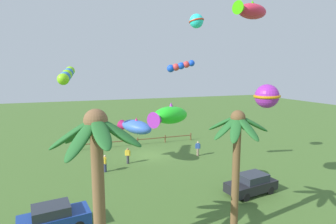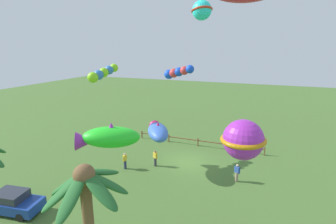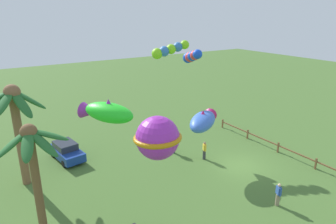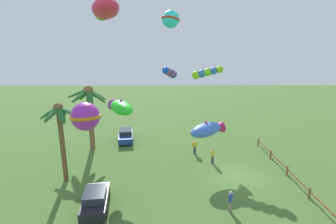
{
  "view_description": "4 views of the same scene",
  "coord_description": "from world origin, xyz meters",
  "px_view_note": "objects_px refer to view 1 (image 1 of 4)",
  "views": [
    {
      "loc": [
        7.73,
        27.57,
        9.09
      ],
      "look_at": [
        0.03,
        6.42,
        5.7
      ],
      "focal_mm": 29.19,
      "sensor_mm": 36.0,
      "label": 1
    },
    {
      "loc": [
        -6.5,
        21.78,
        11.08
      ],
      "look_at": [
        -0.92,
        7.37,
        7.06
      ],
      "focal_mm": 26.67,
      "sensor_mm": 36.0,
      "label": 2
    },
    {
      "loc": [
        -15.22,
        16.86,
        11.94
      ],
      "look_at": [
        0.28,
        6.88,
        5.8
      ],
      "focal_mm": 32.16,
      "sensor_mm": 36.0,
      "label": 3
    },
    {
      "loc": [
        -20.24,
        6.37,
        11.17
      ],
      "look_at": [
        0.11,
        6.28,
        6.03
      ],
      "focal_mm": 26.08,
      "sensor_mm": 36.0,
      "label": 4
    }
  ],
  "objects_px": {
    "parked_car_1": "(54,218)",
    "kite_ball_4": "(196,21)",
    "spectator_0": "(105,163)",
    "spectator_1": "(128,156)",
    "kite_fish_1": "(169,115)",
    "parked_car_0": "(251,184)",
    "palm_tree_0": "(237,142)",
    "kite_tube_5": "(66,75)",
    "kite_fish_3": "(251,11)",
    "kite_ball_6": "(267,96)",
    "spectator_2": "(198,149)",
    "palm_tree_1": "(96,150)",
    "kite_fish_0": "(135,127)",
    "kite_tube_2": "(180,66)"
  },
  "relations": [
    {
      "from": "parked_car_1",
      "to": "kite_tube_2",
      "type": "distance_m",
      "value": 14.39
    },
    {
      "from": "kite_fish_3",
      "to": "kite_ball_6",
      "type": "xyz_separation_m",
      "value": [
        -0.7,
        1.41,
        -6.22
      ]
    },
    {
      "from": "kite_tube_5",
      "to": "parked_car_1",
      "type": "bearing_deg",
      "value": 83.74
    },
    {
      "from": "palm_tree_1",
      "to": "kite_tube_5",
      "type": "distance_m",
      "value": 13.69
    },
    {
      "from": "parked_car_0",
      "to": "kite_fish_1",
      "type": "bearing_deg",
      "value": -8.32
    },
    {
      "from": "palm_tree_0",
      "to": "spectator_1",
      "type": "height_order",
      "value": "palm_tree_0"
    },
    {
      "from": "kite_fish_1",
      "to": "kite_tube_2",
      "type": "relative_size",
      "value": 1.68
    },
    {
      "from": "spectator_2",
      "to": "kite_ball_6",
      "type": "height_order",
      "value": "kite_ball_6"
    },
    {
      "from": "palm_tree_0",
      "to": "kite_tube_5",
      "type": "xyz_separation_m",
      "value": [
        8.58,
        -13.39,
        3.46
      ]
    },
    {
      "from": "parked_car_0",
      "to": "spectator_0",
      "type": "relative_size",
      "value": 2.58
    },
    {
      "from": "parked_car_1",
      "to": "kite_fish_0",
      "type": "distance_m",
      "value": 11.88
    },
    {
      "from": "parked_car_0",
      "to": "kite_ball_4",
      "type": "height_order",
      "value": "kite_ball_4"
    },
    {
      "from": "parked_car_0",
      "to": "kite_ball_6",
      "type": "xyz_separation_m",
      "value": [
        -1.14,
        -0.19,
        6.52
      ]
    },
    {
      "from": "parked_car_0",
      "to": "kite_fish_1",
      "type": "xyz_separation_m",
      "value": [
        6.21,
        -0.91,
        5.39
      ]
    },
    {
      "from": "kite_ball_4",
      "to": "spectator_1",
      "type": "bearing_deg",
      "value": -40.11
    },
    {
      "from": "spectator_1",
      "to": "kite_ball_4",
      "type": "relative_size",
      "value": 0.87
    },
    {
      "from": "spectator_0",
      "to": "kite_ball_4",
      "type": "xyz_separation_m",
      "value": [
        -7.59,
        2.82,
        12.42
      ]
    },
    {
      "from": "kite_ball_6",
      "to": "palm_tree_0",
      "type": "bearing_deg",
      "value": 37.36
    },
    {
      "from": "palm_tree_1",
      "to": "kite_ball_6",
      "type": "distance_m",
      "value": 13.25
    },
    {
      "from": "spectator_0",
      "to": "kite_ball_6",
      "type": "relative_size",
      "value": 0.61
    },
    {
      "from": "parked_car_1",
      "to": "spectator_1",
      "type": "height_order",
      "value": "spectator_1"
    },
    {
      "from": "kite_tube_5",
      "to": "kite_ball_6",
      "type": "relative_size",
      "value": 1.33
    },
    {
      "from": "palm_tree_1",
      "to": "palm_tree_0",
      "type": "bearing_deg",
      "value": 178.96
    },
    {
      "from": "parked_car_1",
      "to": "kite_tube_5",
      "type": "bearing_deg",
      "value": -96.26
    },
    {
      "from": "spectator_1",
      "to": "parked_car_1",
      "type": "bearing_deg",
      "value": 57.18
    },
    {
      "from": "parked_car_1",
      "to": "kite_ball_4",
      "type": "bearing_deg",
      "value": -154.58
    },
    {
      "from": "parked_car_1",
      "to": "kite_fish_1",
      "type": "bearing_deg",
      "value": -172.54
    },
    {
      "from": "palm_tree_1",
      "to": "kite_fish_1",
      "type": "relative_size",
      "value": 1.98
    },
    {
      "from": "palm_tree_0",
      "to": "kite_tube_2",
      "type": "bearing_deg",
      "value": -92.48
    },
    {
      "from": "kite_tube_5",
      "to": "spectator_0",
      "type": "bearing_deg",
      "value": 153.9
    },
    {
      "from": "spectator_1",
      "to": "kite_ball_4",
      "type": "distance_m",
      "value": 14.15
    },
    {
      "from": "parked_car_0",
      "to": "palm_tree_1",
      "type": "bearing_deg",
      "value": 17.53
    },
    {
      "from": "palm_tree_1",
      "to": "parked_car_0",
      "type": "xyz_separation_m",
      "value": [
        -11.43,
        -3.61,
        -4.77
      ]
    },
    {
      "from": "parked_car_0",
      "to": "spectator_1",
      "type": "relative_size",
      "value": 2.58
    },
    {
      "from": "parked_car_0",
      "to": "spectator_2",
      "type": "height_order",
      "value": "spectator_2"
    },
    {
      "from": "parked_car_1",
      "to": "kite_fish_3",
      "type": "distance_m",
      "value": 19.08
    },
    {
      "from": "spectator_0",
      "to": "spectator_1",
      "type": "xyz_separation_m",
      "value": [
        -2.4,
        -1.55,
        0.0
      ]
    },
    {
      "from": "kite_fish_1",
      "to": "kite_ball_6",
      "type": "height_order",
      "value": "kite_ball_6"
    },
    {
      "from": "palm_tree_1",
      "to": "spectator_0",
      "type": "xyz_separation_m",
      "value": [
        -1.72,
        -11.85,
        -4.7
      ]
    },
    {
      "from": "kite_fish_1",
      "to": "spectator_1",
      "type": "bearing_deg",
      "value": -82.93
    },
    {
      "from": "palm_tree_1",
      "to": "spectator_2",
      "type": "xyz_separation_m",
      "value": [
        -11.74,
        -13.26,
        -4.7
      ]
    },
    {
      "from": "kite_fish_1",
      "to": "parked_car_0",
      "type": "bearing_deg",
      "value": 171.68
    },
    {
      "from": "parked_car_1",
      "to": "kite_ball_6",
      "type": "relative_size",
      "value": 1.56
    },
    {
      "from": "palm_tree_0",
      "to": "kite_tube_5",
      "type": "relative_size",
      "value": 2.01
    },
    {
      "from": "kite_ball_4",
      "to": "kite_tube_5",
      "type": "height_order",
      "value": "kite_ball_4"
    },
    {
      "from": "palm_tree_0",
      "to": "kite_fish_3",
      "type": "relative_size",
      "value": 1.97
    },
    {
      "from": "parked_car_1",
      "to": "kite_tube_2",
      "type": "relative_size",
      "value": 1.84
    },
    {
      "from": "kite_ball_4",
      "to": "palm_tree_1",
      "type": "bearing_deg",
      "value": 44.12
    },
    {
      "from": "parked_car_1",
      "to": "kite_ball_4",
      "type": "xyz_separation_m",
      "value": [
        -11.54,
        -5.48,
        12.48
      ]
    },
    {
      "from": "kite_fish_1",
      "to": "kite_tube_5",
      "type": "xyz_separation_m",
      "value": [
        6.39,
        -8.74,
        2.57
      ]
    }
  ]
}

